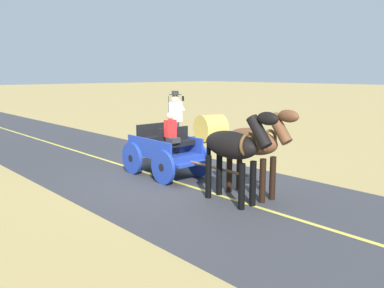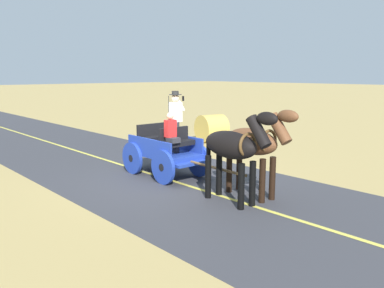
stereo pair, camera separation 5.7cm
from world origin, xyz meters
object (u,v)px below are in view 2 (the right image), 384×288
(horse_near_side, at_px, (254,144))
(horse_off_side, at_px, (234,147))
(hay_bale, at_px, (212,128))
(horse_drawn_carriage, at_px, (167,149))

(horse_near_side, bearing_deg, horse_off_side, -1.32)
(horse_near_side, height_order, hay_bale, horse_near_side)
(horse_drawn_carriage, distance_m, horse_near_side, 3.09)
(horse_near_side, distance_m, hay_bale, 8.07)
(horse_off_side, relative_size, hay_bale, 1.84)
(horse_near_side, xyz_separation_m, hay_bale, (-4.90, -6.36, -0.72))
(hay_bale, bearing_deg, horse_near_side, 52.38)
(horse_drawn_carriage, distance_m, hay_bale, 6.17)
(horse_drawn_carriage, xyz_separation_m, hay_bale, (-5.19, -3.33, -0.22))
(horse_near_side, distance_m, horse_off_side, 0.73)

